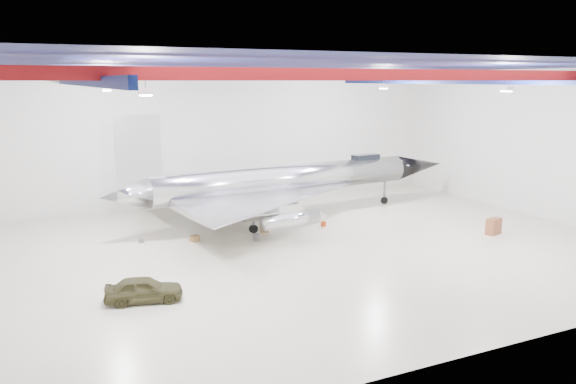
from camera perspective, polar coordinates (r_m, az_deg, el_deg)
floor at (r=34.66m, az=1.08°, el=-5.76°), size 40.00×40.00×0.00m
wall_back at (r=47.30m, az=-6.95°, el=5.55°), size 40.00×0.00×40.00m
wall_right at (r=45.87m, az=24.24°, el=4.46°), size 0.00×30.00×30.00m
ceiling at (r=33.15m, az=1.15°, el=12.73°), size 40.00×40.00×0.00m
ceiling_structure at (r=33.14m, az=1.15°, el=11.57°), size 39.50×29.50×1.08m
jet_aircraft at (r=41.73m, az=-0.15°, el=0.89°), size 29.43×18.32×8.02m
jeep at (r=27.33m, az=-14.44°, el=-9.55°), size 3.79×2.18×1.21m
desk at (r=40.15m, az=20.16°, el=-3.29°), size 1.30×0.91×1.08m
crate_ply at (r=36.66m, az=-9.45°, el=-4.66°), size 0.64×0.58×0.37m
engine_drum at (r=36.31m, az=-3.19°, el=-4.63°), size 0.50×0.50×0.43m
parts_bin at (r=43.23m, az=-1.76°, el=-2.03°), size 0.70×0.61×0.42m
crate_small at (r=37.05m, az=-14.69°, el=-4.82°), size 0.36×0.30×0.23m
tool_chest at (r=39.87m, az=3.62°, el=-3.24°), size 0.41×0.41×0.35m
oil_barrel at (r=38.36m, az=-2.42°, el=-3.76°), size 0.71×0.63×0.42m
spares_box at (r=42.84m, az=2.48°, el=-2.20°), size 0.45×0.45×0.35m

